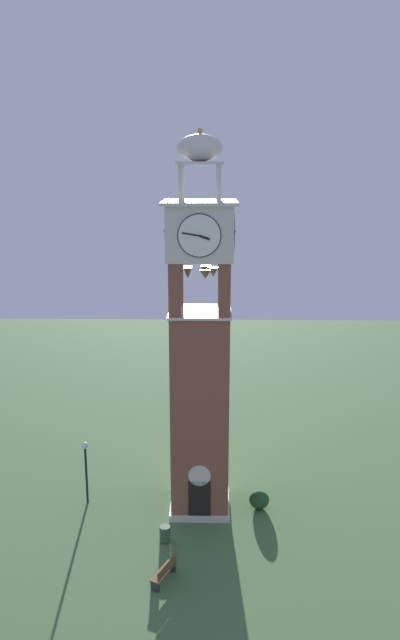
{
  "coord_description": "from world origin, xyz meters",
  "views": [
    {
      "loc": [
        0.53,
        -28.53,
        17.33
      ],
      "look_at": [
        0.0,
        0.0,
        10.1
      ],
      "focal_mm": 34.17,
      "sensor_mm": 36.0,
      "label": 1
    }
  ],
  "objects_px": {
    "lamp_post": "(86,461)",
    "clock_tower": "(200,362)",
    "trash_bin": "(165,534)",
    "park_bench": "(165,571)"
  },
  "relations": [
    {
      "from": "park_bench",
      "to": "trash_bin",
      "type": "relative_size",
      "value": 2.04
    },
    {
      "from": "trash_bin",
      "to": "clock_tower",
      "type": "bearing_deg",
      "value": 62.72
    },
    {
      "from": "clock_tower",
      "to": "trash_bin",
      "type": "bearing_deg",
      "value": -117.28
    },
    {
      "from": "park_bench",
      "to": "trash_bin",
      "type": "bearing_deg",
      "value": 94.03
    },
    {
      "from": "trash_bin",
      "to": "lamp_post",
      "type": "bearing_deg",
      "value": 142.4
    },
    {
      "from": "clock_tower",
      "to": "trash_bin",
      "type": "relative_size",
      "value": 23.73
    },
    {
      "from": "park_bench",
      "to": "trash_bin",
      "type": "distance_m",
      "value": 2.86
    },
    {
      "from": "lamp_post",
      "to": "trash_bin",
      "type": "bearing_deg",
      "value": -37.6
    },
    {
      "from": "lamp_post",
      "to": "clock_tower",
      "type": "bearing_deg",
      "value": -2.39
    },
    {
      "from": "clock_tower",
      "to": "lamp_post",
      "type": "bearing_deg",
      "value": 177.61
    }
  ]
}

